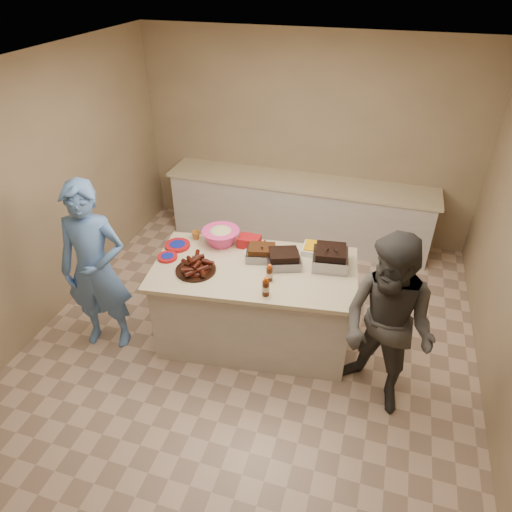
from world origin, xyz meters
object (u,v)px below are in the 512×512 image
(guest_blue, at_px, (112,338))
(coleslaw_bowl, at_px, (221,243))
(roasting_pan, at_px, (329,266))
(bbq_bottle_b, at_px, (269,280))
(rib_platter, at_px, (196,271))
(plastic_cup, at_px, (196,239))
(island, at_px, (255,338))
(guest_gray, at_px, (372,396))
(mustard_bottle, at_px, (250,262))
(bbq_bottle_a, at_px, (266,295))

(guest_blue, bearing_deg, coleslaw_bowl, 25.08)
(roasting_pan, bearing_deg, bbq_bottle_b, -148.87)
(rib_platter, distance_m, plastic_cup, 0.58)
(island, relative_size, rib_platter, 5.05)
(bbq_bottle_b, height_order, guest_gray, bbq_bottle_b)
(bbq_bottle_b, height_order, mustard_bottle, bbq_bottle_b)
(coleslaw_bowl, bearing_deg, plastic_cup, 178.78)
(bbq_bottle_a, distance_m, guest_gray, 1.40)
(plastic_cup, bearing_deg, guest_gray, -20.20)
(bbq_bottle_b, distance_m, guest_gray, 1.44)
(bbq_bottle_b, xyz_separation_m, plastic_cup, (-0.93, 0.48, 0.00))
(plastic_cup, bearing_deg, mustard_bottle, -20.47)
(island, distance_m, bbq_bottle_a, 1.02)
(guest_blue, bearing_deg, bbq_bottle_a, -9.43)
(mustard_bottle, relative_size, guest_blue, 0.07)
(bbq_bottle_a, height_order, bbq_bottle_b, bbq_bottle_a)
(coleslaw_bowl, xyz_separation_m, guest_gray, (1.73, -0.73, -0.92))
(bbq_bottle_a, relative_size, bbq_bottle_b, 1.09)
(roasting_pan, height_order, bbq_bottle_b, bbq_bottle_b)
(plastic_cup, bearing_deg, rib_platter, -67.29)
(rib_platter, xyz_separation_m, coleslaw_bowl, (0.06, 0.53, 0.00))
(guest_blue, bearing_deg, plastic_cup, 34.67)
(mustard_bottle, height_order, plastic_cup, mustard_bottle)
(bbq_bottle_a, bearing_deg, island, 120.22)
(island, bearing_deg, rib_platter, -164.99)
(coleslaw_bowl, xyz_separation_m, guest_blue, (-1.00, -0.76, -0.92))
(roasting_pan, xyz_separation_m, bbq_bottle_a, (-0.47, -0.61, 0.00))
(roasting_pan, height_order, coleslaw_bowl, coleslaw_bowl)
(guest_gray, bearing_deg, mustard_bottle, -168.36)
(guest_blue, relative_size, guest_gray, 1.05)
(bbq_bottle_b, bearing_deg, coleslaw_bowl, 143.94)
(island, xyz_separation_m, mustard_bottle, (-0.07, 0.07, 0.92))
(coleslaw_bowl, bearing_deg, mustard_bottle, -32.33)
(coleslaw_bowl, bearing_deg, bbq_bottle_a, -45.56)
(plastic_cup, bearing_deg, roasting_pan, -3.27)
(coleslaw_bowl, bearing_deg, guest_gray, -23.02)
(bbq_bottle_b, height_order, guest_blue, bbq_bottle_b)
(rib_platter, bearing_deg, plastic_cup, 112.71)
(roasting_pan, bearing_deg, guest_blue, -169.93)
(guest_gray, bearing_deg, rib_platter, -154.93)
(rib_platter, distance_m, guest_gray, 2.02)
(rib_platter, relative_size, guest_blue, 0.21)
(mustard_bottle, distance_m, guest_blue, 1.74)
(mustard_bottle, bearing_deg, guest_gray, -20.07)
(coleslaw_bowl, height_order, guest_blue, coleslaw_bowl)
(plastic_cup, height_order, guest_gray, plastic_cup)
(island, distance_m, coleslaw_bowl, 1.07)
(coleslaw_bowl, height_order, bbq_bottle_b, coleslaw_bowl)
(coleslaw_bowl, bearing_deg, rib_platter, -96.57)
(mustard_bottle, bearing_deg, bbq_bottle_b, -40.93)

